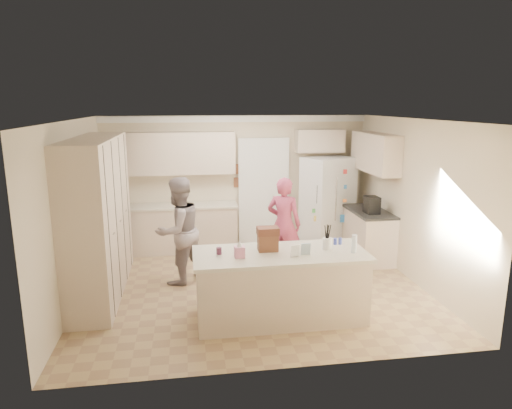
{
  "coord_description": "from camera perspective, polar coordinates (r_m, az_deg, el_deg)",
  "views": [
    {
      "loc": [
        -0.98,
        -6.67,
        2.85
      ],
      "look_at": [
        0.1,
        0.35,
        1.25
      ],
      "focal_mm": 32.0,
      "sensor_mm": 36.0,
      "label": 1
    }
  ],
  "objects": [
    {
      "name": "dollhouse_body",
      "position": [
        6.04,
        1.48,
        -4.79
      ],
      "size": [
        0.26,
        0.18,
        0.22
      ],
      "primitive_type": "cube",
      "color": "brown",
      "rests_on": "island_top"
    },
    {
      "name": "fridge_seam",
      "position": [
        8.83,
        9.59,
        -0.25
      ],
      "size": [
        0.02,
        0.02,
        1.78
      ],
      "primitive_type": "cube",
      "color": "gray",
      "rests_on": "refrigerator"
    },
    {
      "name": "teen_boy",
      "position": [
        7.33,
        -9.66,
        -3.27
      ],
      "size": [
        1.06,
        1.03,
        1.72
      ],
      "primitive_type": "imported",
      "rotation": [
        0.0,
        0.0,
        3.84
      ],
      "color": "#999290",
      "rests_on": "floor"
    },
    {
      "name": "fridge_magnets",
      "position": [
        8.82,
        9.6,
        -0.26
      ],
      "size": [
        0.76,
        0.02,
        1.44
      ],
      "primitive_type": null,
      "color": "tan",
      "rests_on": "refrigerator"
    },
    {
      "name": "greeting_card_a",
      "position": [
        5.83,
        4.92,
        -5.79
      ],
      "size": [
        0.12,
        0.06,
        0.16
      ],
      "primitive_type": "cube",
      "rotation": [
        0.15,
        0.0,
        0.2
      ],
      "color": "white",
      "rests_on": "island_top"
    },
    {
      "name": "water_bottle",
      "position": [
        6.1,
        12.17,
        -4.82
      ],
      "size": [
        0.07,
        0.07,
        0.24
      ],
      "primitive_type": "cylinder",
      "color": "silver",
      "rests_on": "island_top"
    },
    {
      "name": "shaker_pepper",
      "position": [
        6.43,
        10.47,
        -4.52
      ],
      "size": [
        0.05,
        0.05,
        0.09
      ],
      "primitive_type": "cylinder",
      "color": "#3543A8",
      "rests_on": "island_top"
    },
    {
      "name": "floor",
      "position": [
        7.33,
        -0.36,
        -10.29
      ],
      "size": [
        5.2,
        4.6,
        0.02
      ],
      "primitive_type": "cube",
      "color": "tan",
      "rests_on": "ground"
    },
    {
      "name": "wall_right",
      "position": [
        7.73,
        19.13,
        0.42
      ],
      "size": [
        0.02,
        4.6,
        2.6
      ],
      "primitive_type": "cube",
      "color": "beige",
      "rests_on": "ground"
    },
    {
      "name": "island_top",
      "position": [
        6.02,
        3.06,
        -6.22
      ],
      "size": [
        2.28,
        0.96,
        0.05
      ],
      "primitive_type": "cube",
      "color": "beige",
      "rests_on": "island_base"
    },
    {
      "name": "tissue_box",
      "position": [
        5.81,
        -2.07,
        -5.92
      ],
      "size": [
        0.13,
        0.13,
        0.14
      ],
      "primitive_type": "cube",
      "color": "pink",
      "rests_on": "island_top"
    },
    {
      "name": "wall_frame_lower",
      "position": [
        9.13,
        -2.33,
        2.78
      ],
      "size": [
        0.15,
        0.02,
        0.2
      ],
      "primitive_type": "cube",
      "color": "brown",
      "rests_on": "wall_back"
    },
    {
      "name": "fridge_dispenser",
      "position": [
        8.7,
        8.29,
        1.29
      ],
      "size": [
        0.22,
        0.03,
        0.35
      ],
      "primitive_type": "cube",
      "color": "black",
      "rests_on": "refrigerator"
    },
    {
      "name": "island_base",
      "position": [
        6.18,
        3.01,
        -10.26
      ],
      "size": [
        2.2,
        0.9,
        0.88
      ],
      "primitive_type": "cube",
      "color": "beige",
      "rests_on": "floor"
    },
    {
      "name": "pantry_bank",
      "position": [
        7.2,
        -19.06,
        -1.48
      ],
      "size": [
        0.6,
        2.6,
        2.35
      ],
      "primitive_type": "cube",
      "color": "beige",
      "rests_on": "floor"
    },
    {
      "name": "teen_girl",
      "position": [
        7.83,
        3.5,
        -2.43
      ],
      "size": [
        0.71,
        0.63,
        1.62
      ],
      "primitive_type": "imported",
      "rotation": [
        0.0,
        0.0,
        2.63
      ],
      "color": "#B84550",
      "rests_on": "floor"
    },
    {
      "name": "jam_jar",
      "position": [
        5.94,
        -4.65,
        -5.8
      ],
      "size": [
        0.07,
        0.07,
        0.09
      ],
      "primitive_type": "cylinder",
      "color": "#59263F",
      "rests_on": "island_top"
    },
    {
      "name": "shaker_salt",
      "position": [
        6.41,
        9.88,
        -4.56
      ],
      "size": [
        0.05,
        0.05,
        0.09
      ],
      "primitive_type": "cylinder",
      "color": "#3543A8",
      "rests_on": "island_top"
    },
    {
      "name": "over_fridge_cab",
      "position": [
        9.21,
        7.95,
        7.9
      ],
      "size": [
        0.95,
        0.35,
        0.45
      ],
      "primitive_type": "cube",
      "color": "beige",
      "rests_on": "wall_back"
    },
    {
      "name": "right_upper_cab",
      "position": [
        8.62,
        14.65,
        6.29
      ],
      "size": [
        0.35,
        1.5,
        0.7
      ],
      "primitive_type": "cube",
      "color": "beige",
      "rests_on": "wall_right"
    },
    {
      "name": "right_countertop",
      "position": [
        8.57,
        13.96,
        -0.85
      ],
      "size": [
        0.63,
        1.24,
        0.04
      ],
      "primitive_type": "cube",
      "color": "#2D2B28",
      "rests_on": "right_base_cab"
    },
    {
      "name": "utensil_crock",
      "position": [
        6.2,
        8.89,
        -4.84
      ],
      "size": [
        0.13,
        0.13,
        0.15
      ],
      "primitive_type": "cylinder",
      "color": "white",
      "rests_on": "island_top"
    },
    {
      "name": "wall_back",
      "position": [
        9.17,
        -2.48,
        2.94
      ],
      "size": [
        5.2,
        0.02,
        2.6
      ],
      "primitive_type": "cube",
      "color": "beige",
      "rests_on": "ground"
    },
    {
      "name": "fridge_handle_l",
      "position": [
        8.77,
        9.34,
        0.67
      ],
      "size": [
        0.02,
        0.02,
        0.85
      ],
      "primitive_type": "cylinder",
      "color": "silver",
      "rests_on": "refrigerator"
    },
    {
      "name": "back_upper_cab",
      "position": [
        8.85,
        -9.85,
        6.34
      ],
      "size": [
        2.2,
        0.35,
        0.8
      ],
      "primitive_type": "cube",
      "color": "beige",
      "rests_on": "wall_back"
    },
    {
      "name": "wall_front",
      "position": [
        4.73,
        3.73,
        -6.45
      ],
      "size": [
        5.2,
        0.02,
        2.6
      ],
      "primitive_type": "cube",
      "color": "beige",
      "rests_on": "ground"
    },
    {
      "name": "dollhouse_roof",
      "position": [
        6.0,
        1.49,
        -3.33
      ],
      "size": [
        0.28,
        0.2,
        0.1
      ],
      "primitive_type": "cube",
      "color": "#592D1E",
      "rests_on": "dollhouse_body"
    },
    {
      "name": "right_base_cab",
      "position": [
        8.69,
        13.86,
        -3.8
      ],
      "size": [
        0.6,
        1.2,
        0.88
      ],
      "primitive_type": "cube",
      "color": "beige",
      "rests_on": "floor"
    },
    {
      "name": "doorway_casing",
      "position": [
        9.23,
        0.97,
        1.43
      ],
      "size": [
        1.02,
        0.03,
        2.22
      ],
      "primitive_type": "cube",
      "color": "white",
      "rests_on": "floor"
    },
    {
      "name": "back_countertop",
      "position": [
        8.88,
        -9.63,
        -0.18
      ],
      "size": [
        2.24,
        0.63,
        0.04
      ],
      "primitive_type": "cube",
      "color": "beige",
      "rests_on": "back_base_cab"
    },
    {
      "name": "doorway_opening",
      "position": [
        9.26,
        0.94,
        1.48
      ],
      "size": [
        0.9,
        0.06,
        2.1
      ],
      "primitive_type": "cube",
      "color": "black",
      "rests_on": "floor"
    },
    {
      "name": "back_base_cab",
      "position": [
        9.0,
        -9.52,
        -3.02
      ],
      "size": [
        2.2,
        0.6,
        0.88
      ],
      "primitive_type": "cube",
      "color": "beige",
      "rests_on": "floor"
    },
    {
      "name": "crown_back",
      "position": [
        8.99,
        -2.52,
        10.64
      ],
      "size": [
        5.2,
        0.08,
        0.12
      ],
      "primitive_type": "cube",
      "color": "white",
      "rests_on": "wall_back"
    },
    {
      "name": "ceiling",
      "position": [
        6.75,
        -0.39,
        10.65
      ],
      "size": [
        5.2,
        4.6,
        0.02
      ],
      "primitive_type": "cube",
      "color": "white",
      "rests_on": "wall_back"
    },
    {
      "name": "wall_left",
      "position": [
        7.04,
        -21.89,
        -0.96
      ],
      "size": [
        0.02,
        4.6,
        2.6
      ],
      "primitive_type": "cube",
      "color": "beige",
      "rests_on": "ground"
    },
    {
      "name": "refrigerator",
      "position": [
        9.16,
        8.9,
        0.24
      ],
      "size": [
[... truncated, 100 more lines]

